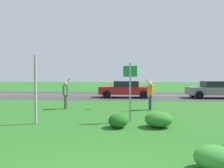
# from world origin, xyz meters

# --- Properties ---
(ground_plane) EXTENTS (120.00, 120.00, 0.00)m
(ground_plane) POSITION_xyz_m (0.00, 9.12, 0.00)
(ground_plane) COLOR #26601E
(highway_strip) EXTENTS (120.00, 9.73, 0.01)m
(highway_strip) POSITION_xyz_m (0.00, 18.23, 0.00)
(highway_strip) COLOR #38383A
(highway_strip) RESTS_ON ground
(highway_center_stripe) EXTENTS (120.00, 0.16, 0.00)m
(highway_center_stripe) POSITION_xyz_m (0.00, 18.23, 0.01)
(highway_center_stripe) COLOR yellow
(highway_center_stripe) RESTS_ON ground
(daylily_clump_mid_center) EXTENTS (0.81, 0.74, 0.49)m
(daylily_clump_mid_center) POSITION_xyz_m (2.41, 1.50, 0.25)
(daylily_clump_mid_center) COLOR #337F2D
(daylily_clump_mid_center) RESTS_ON ground
(daylily_clump_mid_left) EXTENTS (0.70, 0.74, 0.50)m
(daylily_clump_mid_left) POSITION_xyz_m (0.37, 4.88, 0.25)
(daylily_clump_mid_left) COLOR #1E5619
(daylily_clump_mid_left) RESTS_ON ground
(daylily_clump_mid_right) EXTENTS (0.99, 0.88, 0.61)m
(daylily_clump_mid_right) POSITION_xyz_m (1.83, 5.04, 0.29)
(daylily_clump_mid_right) COLOR #2D7526
(daylily_clump_mid_right) RESTS_ON ground
(sign_post_near_path) EXTENTS (0.07, 0.10, 2.67)m
(sign_post_near_path) POSITION_xyz_m (-2.85, 5.30, 1.34)
(sign_post_near_path) COLOR #93969B
(sign_post_near_path) RESTS_ON ground
(sign_post_by_roadside) EXTENTS (0.56, 0.10, 2.40)m
(sign_post_by_roadside) POSITION_xyz_m (0.82, 5.92, 1.46)
(sign_post_by_roadside) COLOR #93969B
(sign_post_by_roadside) RESTS_ON ground
(person_thrower_green_shirt) EXTENTS (0.40, 0.49, 1.79)m
(person_thrower_green_shirt) POSITION_xyz_m (-2.79, 9.21, 0.93)
(person_thrower_green_shirt) COLOR #287038
(person_thrower_green_shirt) RESTS_ON ground
(person_catcher_orange_shirt) EXTENTS (0.47, 0.49, 1.74)m
(person_catcher_orange_shirt) POSITION_xyz_m (1.97, 9.14, 0.94)
(person_catcher_orange_shirt) COLOR orange
(person_catcher_orange_shirt) RESTS_ON ground
(frisbee_orange) EXTENTS (0.26, 0.26, 0.11)m
(frisbee_orange) POSITION_xyz_m (-0.28, 9.39, 1.52)
(frisbee_orange) COLOR orange
(car_gray_center_left) EXTENTS (4.50, 2.00, 1.45)m
(car_gray_center_left) POSITION_xyz_m (8.19, 16.04, 0.74)
(car_gray_center_left) COLOR slate
(car_gray_center_left) RESTS_ON ground
(car_red_center_right) EXTENTS (4.50, 2.00, 1.45)m
(car_red_center_right) POSITION_xyz_m (0.56, 16.04, 0.74)
(car_red_center_right) COLOR maroon
(car_red_center_right) RESTS_ON ground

